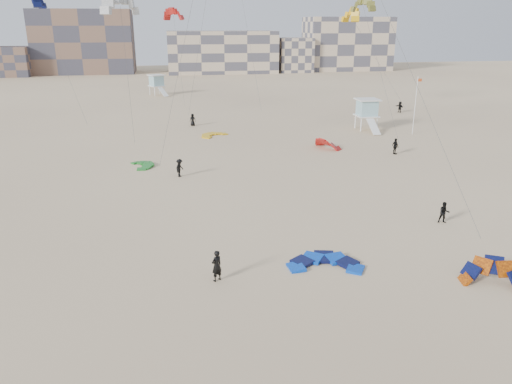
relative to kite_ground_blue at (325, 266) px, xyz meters
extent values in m
plane|color=beige|center=(-3.21, -1.39, 0.00)|extent=(320.00, 320.00, 0.00)
imported|color=black|center=(-6.72, -0.73, 0.94)|extent=(0.82, 0.76, 1.88)
imported|color=black|center=(10.74, 5.28, 0.81)|extent=(0.92, 0.80, 1.62)
imported|color=black|center=(-8.35, 20.48, 0.88)|extent=(1.13, 1.31, 1.76)
imported|color=black|center=(15.96, 25.30, 0.91)|extent=(0.66, 1.14, 1.83)
imported|color=black|center=(-5.93, 45.80, 0.88)|extent=(0.92, 0.66, 1.76)
imported|color=black|center=(28.70, 51.66, 0.91)|extent=(1.01, 1.78, 1.83)
cylinder|color=#3F3F3F|center=(-7.82, 21.87, 10.50)|extent=(4.87, 1.22, 19.01)
cylinder|color=#3F3F3F|center=(8.42, 10.57, 12.80)|extent=(3.94, 20.99, 23.61)
cylinder|color=#3F3F3F|center=(-13.29, 29.87, 8.38)|extent=(0.15, 2.84, 14.76)
cylinder|color=#3F3F3F|center=(-3.88, 46.36, 14.84)|extent=(5.02, 6.03, 27.69)
cylinder|color=#3F3F3F|center=(16.17, 31.60, 8.59)|extent=(1.17, 11.26, 15.20)
cylinder|color=#3F3F3F|center=(24.03, 50.76, 8.09)|extent=(8.81, 3.88, 14.20)
cylinder|color=#3F3F3F|center=(-22.74, 45.22, 8.85)|extent=(4.73, 1.88, 15.70)
cylinder|color=#3F3F3F|center=(3.88, 55.36, 11.66)|extent=(2.54, 8.88, 21.32)
cylinder|color=#3F3F3F|center=(-7.21, 59.17, 8.18)|extent=(1.15, 2.21, 14.37)
cube|color=white|center=(17.87, 39.13, 1.94)|extent=(2.92, 2.92, 0.15)
cube|color=#8FBCC3|center=(17.87, 39.13, 3.06)|extent=(2.40, 2.40, 2.08)
cube|color=white|center=(17.87, 39.13, 4.18)|extent=(3.03, 3.03, 0.17)
cube|color=white|center=(17.87, 36.33, 0.94)|extent=(1.05, 2.96, 1.72)
cube|color=white|center=(-11.67, 80.20, 1.87)|extent=(3.80, 3.80, 0.14)
cube|color=#8FBCC3|center=(-11.67, 80.20, 2.95)|extent=(3.12, 3.12, 2.00)
cube|color=white|center=(-11.67, 80.20, 4.03)|extent=(3.93, 3.93, 0.16)
cube|color=white|center=(-11.67, 77.50, 0.90)|extent=(2.23, 2.98, 1.66)
cylinder|color=white|center=(22.90, 35.09, 3.81)|extent=(0.10, 0.10, 7.61)
cube|color=#C9481A|center=(23.18, 35.09, 7.14)|extent=(0.57, 0.02, 0.38)
cube|color=brown|center=(-33.21, 132.61, 9.00)|extent=(28.00, 14.00, 18.00)
cube|color=#CCB395|center=(6.79, 128.61, 6.00)|extent=(32.00, 16.00, 12.00)
cube|color=#CCB395|center=(46.79, 130.61, 8.00)|extent=(26.00, 14.00, 16.00)
cube|color=brown|center=(-53.21, 126.61, 4.00)|extent=(12.00, 10.00, 8.00)
cube|color=#CCB395|center=(28.79, 126.61, 5.00)|extent=(10.00, 10.00, 10.00)
camera|label=1|loc=(-8.74, -26.44, 14.12)|focal=35.00mm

